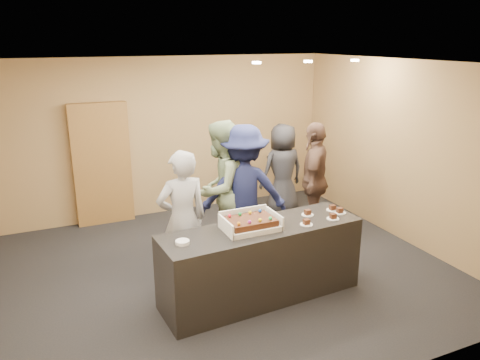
{
  "coord_description": "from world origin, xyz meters",
  "views": [
    {
      "loc": [
        -2.01,
        -5.23,
        3.0
      ],
      "look_at": [
        0.33,
        0.0,
        1.24
      ],
      "focal_mm": 35.0,
      "sensor_mm": 36.0,
      "label": 1
    }
  ],
  "objects_px": {
    "person_server_grey": "(183,220)",
    "person_brown_extra": "(314,180)",
    "sheet_cake": "(251,221)",
    "person_sage_man": "(221,189)",
    "plate_stack": "(182,242)",
    "person_navy_man": "(244,191)",
    "cake_box": "(250,225)",
    "serving_counter": "(261,262)",
    "storage_cabinet": "(102,164)",
    "person_dark_suit": "(282,170)"
  },
  "relations": [
    {
      "from": "person_dark_suit",
      "to": "storage_cabinet",
      "type": "bearing_deg",
      "value": -20.33
    },
    {
      "from": "person_server_grey",
      "to": "person_brown_extra",
      "type": "relative_size",
      "value": 0.97
    },
    {
      "from": "person_sage_man",
      "to": "person_navy_man",
      "type": "bearing_deg",
      "value": 114.65
    },
    {
      "from": "plate_stack",
      "to": "person_navy_man",
      "type": "relative_size",
      "value": 0.08
    },
    {
      "from": "plate_stack",
      "to": "person_sage_man",
      "type": "distance_m",
      "value": 1.71
    },
    {
      "from": "storage_cabinet",
      "to": "person_navy_man",
      "type": "xyz_separation_m",
      "value": [
        1.62,
        -2.03,
        -0.07
      ]
    },
    {
      "from": "sheet_cake",
      "to": "person_server_grey",
      "type": "relative_size",
      "value": 0.31
    },
    {
      "from": "sheet_cake",
      "to": "person_sage_man",
      "type": "xyz_separation_m",
      "value": [
        0.17,
        1.33,
        -0.04
      ]
    },
    {
      "from": "person_sage_man",
      "to": "person_brown_extra",
      "type": "xyz_separation_m",
      "value": [
        1.54,
        -0.01,
        -0.06
      ]
    },
    {
      "from": "sheet_cake",
      "to": "person_navy_man",
      "type": "distance_m",
      "value": 1.25
    },
    {
      "from": "person_sage_man",
      "to": "person_brown_extra",
      "type": "height_order",
      "value": "person_sage_man"
    },
    {
      "from": "plate_stack",
      "to": "storage_cabinet",
      "type": "bearing_deg",
      "value": 95.99
    },
    {
      "from": "storage_cabinet",
      "to": "cake_box",
      "type": "distance_m",
      "value": 3.38
    },
    {
      "from": "person_server_grey",
      "to": "person_sage_man",
      "type": "height_order",
      "value": "person_sage_man"
    },
    {
      "from": "serving_counter",
      "to": "sheet_cake",
      "type": "relative_size",
      "value": 4.49
    },
    {
      "from": "cake_box",
      "to": "person_brown_extra",
      "type": "bearing_deg",
      "value": 37.24
    },
    {
      "from": "serving_counter",
      "to": "person_dark_suit",
      "type": "height_order",
      "value": "person_dark_suit"
    },
    {
      "from": "storage_cabinet",
      "to": "person_navy_man",
      "type": "bearing_deg",
      "value": -51.48
    },
    {
      "from": "person_server_grey",
      "to": "person_brown_extra",
      "type": "bearing_deg",
      "value": -167.18
    },
    {
      "from": "person_navy_man",
      "to": "person_brown_extra",
      "type": "height_order",
      "value": "person_navy_man"
    },
    {
      "from": "person_server_grey",
      "to": "person_dark_suit",
      "type": "distance_m",
      "value": 2.81
    },
    {
      "from": "serving_counter",
      "to": "storage_cabinet",
      "type": "distance_m",
      "value": 3.5
    },
    {
      "from": "sheet_cake",
      "to": "plate_stack",
      "type": "xyz_separation_m",
      "value": [
        -0.83,
        -0.06,
        -0.08
      ]
    },
    {
      "from": "person_sage_man",
      "to": "serving_counter",
      "type": "bearing_deg",
      "value": 54.34
    },
    {
      "from": "serving_counter",
      "to": "person_brown_extra",
      "type": "bearing_deg",
      "value": 36.8
    },
    {
      "from": "cake_box",
      "to": "person_navy_man",
      "type": "bearing_deg",
      "value": 68.55
    },
    {
      "from": "sheet_cake",
      "to": "person_brown_extra",
      "type": "relative_size",
      "value": 0.3
    },
    {
      "from": "cake_box",
      "to": "plate_stack",
      "type": "relative_size",
      "value": 4.19
    },
    {
      "from": "person_sage_man",
      "to": "sheet_cake",
      "type": "bearing_deg",
      "value": 48.16
    },
    {
      "from": "person_sage_man",
      "to": "person_brown_extra",
      "type": "bearing_deg",
      "value": 145.09
    },
    {
      "from": "serving_counter",
      "to": "person_brown_extra",
      "type": "height_order",
      "value": "person_brown_extra"
    },
    {
      "from": "storage_cabinet",
      "to": "person_dark_suit",
      "type": "xyz_separation_m",
      "value": [
        2.86,
        -0.92,
        -0.2
      ]
    },
    {
      "from": "cake_box",
      "to": "person_server_grey",
      "type": "distance_m",
      "value": 0.88
    },
    {
      "from": "person_sage_man",
      "to": "person_dark_suit",
      "type": "relative_size",
      "value": 1.19
    },
    {
      "from": "plate_stack",
      "to": "person_dark_suit",
      "type": "bearing_deg",
      "value": 42.9
    },
    {
      "from": "person_dark_suit",
      "to": "person_navy_man",
      "type": "bearing_deg",
      "value": 39.36
    },
    {
      "from": "person_navy_man",
      "to": "person_brown_extra",
      "type": "relative_size",
      "value": 1.04
    },
    {
      "from": "serving_counter",
      "to": "cake_box",
      "type": "distance_m",
      "value": 0.52
    },
    {
      "from": "storage_cabinet",
      "to": "person_dark_suit",
      "type": "bearing_deg",
      "value": -17.8
    },
    {
      "from": "serving_counter",
      "to": "person_navy_man",
      "type": "bearing_deg",
      "value": 71.96
    },
    {
      "from": "serving_counter",
      "to": "sheet_cake",
      "type": "xyz_separation_m",
      "value": [
        -0.14,
        0.0,
        0.55
      ]
    },
    {
      "from": "serving_counter",
      "to": "plate_stack",
      "type": "height_order",
      "value": "plate_stack"
    },
    {
      "from": "storage_cabinet",
      "to": "person_navy_man",
      "type": "height_order",
      "value": "storage_cabinet"
    },
    {
      "from": "person_server_grey",
      "to": "person_navy_man",
      "type": "distance_m",
      "value": 1.17
    },
    {
      "from": "cake_box",
      "to": "sheet_cake",
      "type": "bearing_deg",
      "value": -90.85
    },
    {
      "from": "person_server_grey",
      "to": "person_navy_man",
      "type": "relative_size",
      "value": 0.93
    },
    {
      "from": "serving_counter",
      "to": "person_dark_suit",
      "type": "xyz_separation_m",
      "value": [
        1.55,
        2.28,
        0.36
      ]
    },
    {
      "from": "cake_box",
      "to": "person_sage_man",
      "type": "relative_size",
      "value": 0.33
    },
    {
      "from": "plate_stack",
      "to": "person_brown_extra",
      "type": "distance_m",
      "value": 2.88
    },
    {
      "from": "serving_counter",
      "to": "person_sage_man",
      "type": "xyz_separation_m",
      "value": [
        0.03,
        1.33,
        0.51
      ]
    }
  ]
}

